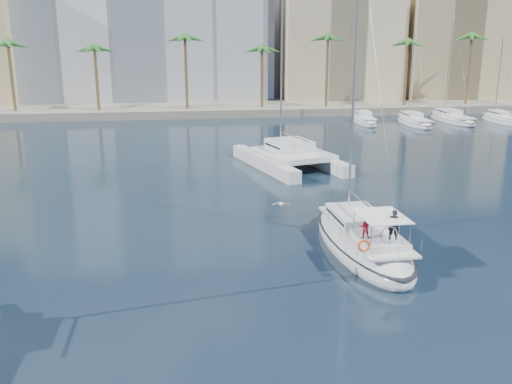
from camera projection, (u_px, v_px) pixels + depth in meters
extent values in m
plane|color=black|center=(281.00, 254.00, 32.60)|extent=(160.00, 160.00, 0.00)
cube|color=gray|center=(216.00, 109.00, 90.70)|extent=(120.00, 14.00, 1.20)
cube|color=white|center=(139.00, 22.00, 97.08)|extent=(42.00, 16.00, 28.00)
cube|color=beige|center=(337.00, 46.00, 99.52)|extent=(20.00, 14.00, 20.00)
cube|color=tan|center=(450.00, 52.00, 100.36)|extent=(18.00, 12.00, 18.00)
cylinder|color=brown|center=(217.00, 81.00, 85.63)|extent=(0.44, 0.44, 10.50)
sphere|color=#2D6B27|center=(216.00, 45.00, 84.23)|extent=(3.60, 3.60, 3.60)
cylinder|color=brown|center=(432.00, 79.00, 89.87)|extent=(0.44, 0.44, 10.50)
sphere|color=#2D6B27|center=(435.00, 45.00, 88.46)|extent=(3.60, 3.60, 3.60)
ellipsoid|color=silver|center=(362.00, 244.00, 33.07)|extent=(4.38, 12.35, 2.53)
ellipsoid|color=black|center=(362.00, 238.00, 32.97)|extent=(4.42, 12.47, 0.18)
cube|color=silver|center=(364.00, 230.00, 32.59)|extent=(3.13, 9.26, 0.12)
cube|color=silver|center=(356.00, 216.00, 33.83)|extent=(2.77, 4.09, 0.60)
cube|color=black|center=(356.00, 216.00, 33.82)|extent=(2.77, 3.62, 0.14)
cylinder|color=#B7BABF|center=(354.00, 83.00, 33.10)|extent=(0.15, 0.15, 16.00)
cylinder|color=#B7BABF|center=(363.00, 202.00, 32.50)|extent=(0.31, 4.93, 0.11)
cube|color=silver|center=(380.00, 240.00, 30.30)|extent=(2.44, 3.14, 0.36)
cube|color=white|center=(382.00, 216.00, 29.82)|extent=(2.44, 3.14, 0.04)
torus|color=silver|center=(389.00, 235.00, 29.00)|extent=(0.96, 0.09, 0.96)
torus|color=#DD430B|center=(364.00, 246.00, 28.39)|extent=(0.64, 0.22, 0.64)
imported|color=black|center=(394.00, 225.00, 29.58)|extent=(0.71, 0.60, 1.64)
imported|color=maroon|center=(365.00, 227.00, 29.93)|extent=(0.66, 0.56, 1.20)
cube|color=silver|center=(264.00, 163.00, 53.01)|extent=(4.65, 12.69, 1.10)
cube|color=silver|center=(313.00, 158.00, 54.99)|extent=(4.65, 12.69, 1.10)
cube|color=silver|center=(292.00, 154.00, 53.23)|extent=(7.53, 8.39, 0.50)
cube|color=silver|center=(289.00, 145.00, 53.61)|extent=(4.45, 4.67, 1.00)
cube|color=black|center=(289.00, 145.00, 53.60)|extent=(4.33, 4.18, 0.18)
cylinder|color=#B7BABF|center=(282.00, 57.00, 53.15)|extent=(0.18, 0.18, 17.14)
ellipsoid|color=silver|center=(281.00, 204.00, 38.38)|extent=(0.25, 0.47, 0.22)
sphere|color=silver|center=(280.00, 203.00, 38.59)|extent=(0.12, 0.12, 0.12)
cube|color=gray|center=(276.00, 204.00, 38.33)|extent=(0.54, 0.20, 0.13)
cube|color=gray|center=(286.00, 203.00, 38.42)|extent=(0.54, 0.20, 0.13)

